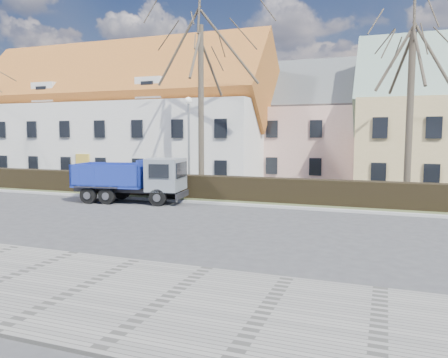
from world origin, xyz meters
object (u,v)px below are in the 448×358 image
at_px(streetlight, 189,146).
at_px(cart_frame, 85,191).
at_px(dump_truck, 127,179).
at_px(parked_car_a, 170,178).

distance_m(streetlight, cart_frame, 6.72).
bearing_deg(streetlight, cart_frame, -156.25).
bearing_deg(dump_truck, cart_frame, 157.24).
distance_m(dump_truck, parked_car_a, 7.55).
distance_m(dump_truck, streetlight, 4.38).
xyz_separation_m(dump_truck, cart_frame, (-3.46, 0.89, -0.92)).
bearing_deg(cart_frame, dump_truck, -14.37).
height_order(streetlight, cart_frame, streetlight).
relative_size(dump_truck, cart_frame, 8.56).
bearing_deg(dump_truck, streetlight, 48.61).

